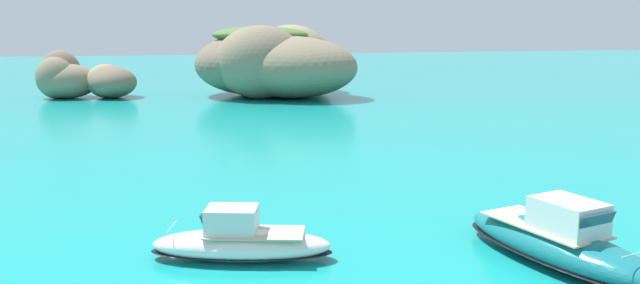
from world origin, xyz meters
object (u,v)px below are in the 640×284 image
at_px(islet_large, 275,63).
at_px(islet_small, 80,79).
at_px(motorboat_teal, 557,242).
at_px(motorboat_white, 240,242).

relative_size(islet_large, islet_small, 2.10).
xyz_separation_m(islet_large, islet_small, (-23.43, 3.69, -1.79)).
bearing_deg(motorboat_teal, islet_small, 109.06).
distance_m(islet_large, motorboat_teal, 58.85).
relative_size(islet_small, motorboat_white, 1.86).
bearing_deg(motorboat_white, islet_small, 100.41).
distance_m(islet_large, motorboat_white, 56.78).
bearing_deg(motorboat_white, motorboat_teal, -17.89).
distance_m(motorboat_teal, motorboat_white, 11.27).
height_order(islet_large, motorboat_white, islet_large).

